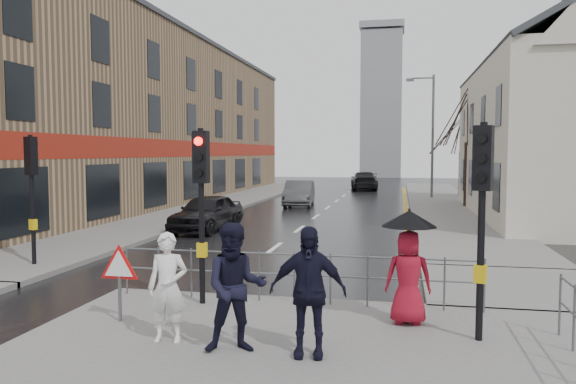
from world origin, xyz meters
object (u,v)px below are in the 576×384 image
at_px(pedestrian_b, 236,288).
at_px(car_mid, 299,193).
at_px(pedestrian_a, 168,287).
at_px(pedestrian_d, 308,291).
at_px(pedestrian_with_umbrella, 409,261).
at_px(car_parked, 207,213).

height_order(pedestrian_b, car_mid, pedestrian_b).
relative_size(pedestrian_a, pedestrian_d, 0.90).
bearing_deg(pedestrian_with_umbrella, pedestrian_d, -127.96).
relative_size(pedestrian_with_umbrella, car_mid, 0.44).
bearing_deg(car_parked, pedestrian_b, -62.57).
height_order(pedestrian_with_umbrella, car_parked, pedestrian_with_umbrella).
relative_size(pedestrian_with_umbrella, pedestrian_d, 1.03).
bearing_deg(pedestrian_b, pedestrian_a, 152.36).
distance_m(pedestrian_with_umbrella, car_mid, 22.92).
distance_m(pedestrian_a, pedestrian_b, 1.19).
bearing_deg(pedestrian_b, pedestrian_d, -14.99).
distance_m(pedestrian_b, car_mid, 24.26).
distance_m(pedestrian_d, car_parked, 14.43).
xyz_separation_m(pedestrian_b, pedestrian_d, (1.07, 0.04, -0.01)).
relative_size(pedestrian_with_umbrella, car_parked, 0.46).
bearing_deg(pedestrian_with_umbrella, pedestrian_b, -143.15).
bearing_deg(pedestrian_d, car_parked, 110.08).
height_order(pedestrian_a, pedestrian_d, pedestrian_d).
bearing_deg(pedestrian_d, pedestrian_with_umbrella, 46.77).
distance_m(pedestrian_b, car_parked, 14.04).
bearing_deg(pedestrian_a, pedestrian_with_umbrella, 17.38).
bearing_deg(car_parked, car_mid, 87.14).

